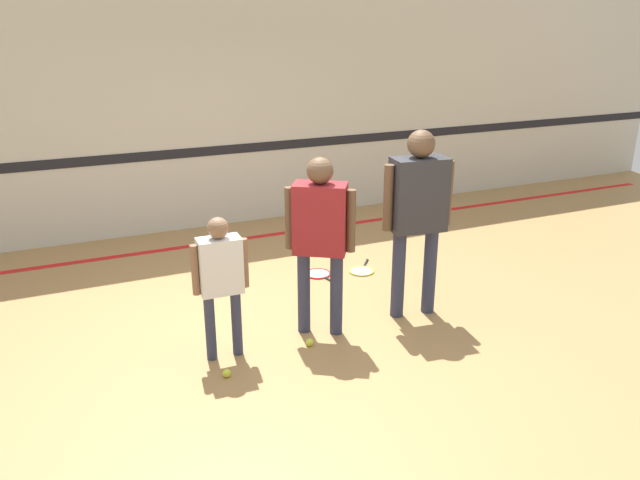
{
  "coord_description": "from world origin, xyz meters",
  "views": [
    {
      "loc": [
        -1.81,
        -4.68,
        2.69
      ],
      "look_at": [
        0.22,
        -0.08,
        0.88
      ],
      "focal_mm": 35.0,
      "sensor_mm": 36.0,
      "label": 1
    }
  ],
  "objects_px": {
    "person_instructor": "(320,228)",
    "tennis_ball_by_spare_racket": "(303,274)",
    "person_student_right": "(418,204)",
    "racket_second_spare": "(362,270)",
    "racket_spare_on_floor": "(319,274)",
    "tennis_ball_stray_left": "(227,373)",
    "person_student_left": "(221,273)",
    "tennis_ball_near_instructor": "(310,342)"
  },
  "relations": [
    {
      "from": "person_student_right",
      "to": "racket_spare_on_floor",
      "type": "relative_size",
      "value": 3.48
    },
    {
      "from": "person_instructor",
      "to": "tennis_ball_near_instructor",
      "type": "bearing_deg",
      "value": -100.53
    },
    {
      "from": "person_instructor",
      "to": "tennis_ball_by_spare_racket",
      "type": "xyz_separation_m",
      "value": [
        0.34,
        1.23,
        -0.96
      ]
    },
    {
      "from": "person_student_left",
      "to": "racket_spare_on_floor",
      "type": "xyz_separation_m",
      "value": [
        1.42,
        1.27,
        -0.75
      ]
    },
    {
      "from": "racket_spare_on_floor",
      "to": "tennis_ball_stray_left",
      "type": "xyz_separation_m",
      "value": [
        -1.5,
        -1.6,
        0.02
      ]
    },
    {
      "from": "tennis_ball_stray_left",
      "to": "person_student_left",
      "type": "bearing_deg",
      "value": 76.35
    },
    {
      "from": "person_instructor",
      "to": "racket_second_spare",
      "type": "height_order",
      "value": "person_instructor"
    },
    {
      "from": "racket_spare_on_floor",
      "to": "tennis_ball_by_spare_racket",
      "type": "distance_m",
      "value": 0.18
    },
    {
      "from": "racket_spare_on_floor",
      "to": "person_instructor",
      "type": "bearing_deg",
      "value": -35.11
    },
    {
      "from": "person_instructor",
      "to": "racket_spare_on_floor",
      "type": "height_order",
      "value": "person_instructor"
    },
    {
      "from": "person_instructor",
      "to": "person_student_right",
      "type": "height_order",
      "value": "person_student_right"
    },
    {
      "from": "person_student_right",
      "to": "tennis_ball_stray_left",
      "type": "bearing_deg",
      "value": 18.43
    },
    {
      "from": "racket_spare_on_floor",
      "to": "tennis_ball_stray_left",
      "type": "distance_m",
      "value": 2.19
    },
    {
      "from": "racket_spare_on_floor",
      "to": "tennis_ball_near_instructor",
      "type": "relative_size",
      "value": 7.69
    },
    {
      "from": "person_instructor",
      "to": "person_student_left",
      "type": "bearing_deg",
      "value": -143.14
    },
    {
      "from": "person_instructor",
      "to": "tennis_ball_stray_left",
      "type": "bearing_deg",
      "value": -125.82
    },
    {
      "from": "person_instructor",
      "to": "racket_second_spare",
      "type": "xyz_separation_m",
      "value": [
        1.0,
        1.11,
        -0.98
      ]
    },
    {
      "from": "person_student_left",
      "to": "person_student_right",
      "type": "bearing_deg",
      "value": 3.13
    },
    {
      "from": "tennis_ball_near_instructor",
      "to": "tennis_ball_stray_left",
      "type": "height_order",
      "value": "same"
    },
    {
      "from": "person_student_left",
      "to": "tennis_ball_near_instructor",
      "type": "xyz_separation_m",
      "value": [
        0.72,
        -0.13,
        -0.72
      ]
    },
    {
      "from": "tennis_ball_by_spare_racket",
      "to": "racket_second_spare",
      "type": "bearing_deg",
      "value": -10.84
    },
    {
      "from": "racket_spare_on_floor",
      "to": "person_student_left",
      "type": "bearing_deg",
      "value": -59.97
    },
    {
      "from": "tennis_ball_by_spare_racket",
      "to": "person_instructor",
      "type": "bearing_deg",
      "value": -105.21
    },
    {
      "from": "person_instructor",
      "to": "tennis_ball_near_instructor",
      "type": "distance_m",
      "value": 1.0
    },
    {
      "from": "person_student_left",
      "to": "tennis_ball_stray_left",
      "type": "relative_size",
      "value": 18.5
    },
    {
      "from": "person_student_right",
      "to": "racket_spare_on_floor",
      "type": "xyz_separation_m",
      "value": [
        -0.44,
        1.22,
        -1.08
      ]
    },
    {
      "from": "person_instructor",
      "to": "tennis_ball_by_spare_racket",
      "type": "height_order",
      "value": "person_instructor"
    },
    {
      "from": "racket_second_spare",
      "to": "racket_spare_on_floor",
      "type": "bearing_deg",
      "value": 117.73
    },
    {
      "from": "tennis_ball_by_spare_racket",
      "to": "tennis_ball_near_instructor",
      "type": "bearing_deg",
      "value": -110.0
    },
    {
      "from": "tennis_ball_stray_left",
      "to": "person_student_right",
      "type": "bearing_deg",
      "value": 10.96
    },
    {
      "from": "racket_second_spare",
      "to": "person_instructor",
      "type": "bearing_deg",
      "value": 176.82
    },
    {
      "from": "tennis_ball_near_instructor",
      "to": "tennis_ball_by_spare_racket",
      "type": "xyz_separation_m",
      "value": [
        0.52,
        1.44,
        0.0
      ]
    },
    {
      "from": "person_student_right",
      "to": "tennis_ball_by_spare_racket",
      "type": "relative_size",
      "value": 26.74
    },
    {
      "from": "person_student_left",
      "to": "racket_spare_on_floor",
      "type": "bearing_deg",
      "value": 43.42
    },
    {
      "from": "person_student_right",
      "to": "tennis_ball_near_instructor",
      "type": "xyz_separation_m",
      "value": [
        -1.15,
        -0.18,
        -1.06
      ]
    },
    {
      "from": "tennis_ball_stray_left",
      "to": "tennis_ball_by_spare_racket",
      "type": "bearing_deg",
      "value": 51.03
    },
    {
      "from": "tennis_ball_near_instructor",
      "to": "tennis_ball_stray_left",
      "type": "bearing_deg",
      "value": -166.42
    },
    {
      "from": "person_instructor",
      "to": "tennis_ball_stray_left",
      "type": "relative_size",
      "value": 24.28
    },
    {
      "from": "person_instructor",
      "to": "person_student_right",
      "type": "relative_size",
      "value": 0.91
    },
    {
      "from": "racket_spare_on_floor",
      "to": "tennis_ball_by_spare_racket",
      "type": "relative_size",
      "value": 7.69
    },
    {
      "from": "tennis_ball_near_instructor",
      "to": "tennis_ball_by_spare_racket",
      "type": "distance_m",
      "value": 1.53
    },
    {
      "from": "person_student_right",
      "to": "racket_second_spare",
      "type": "height_order",
      "value": "person_student_right"
    }
  ]
}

